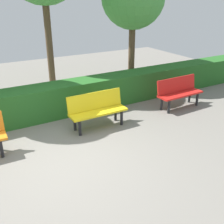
{
  "coord_description": "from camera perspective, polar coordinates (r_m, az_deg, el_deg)",
  "views": [
    {
      "loc": [
        1.35,
        4.52,
        3.05
      ],
      "look_at": [
        -1.52,
        -0.42,
        0.55
      ],
      "focal_mm": 43.38,
      "sensor_mm": 36.0,
      "label": 1
    }
  ],
  "objects": [
    {
      "name": "bench_yellow",
      "position": [
        6.61,
        -3.17,
        0.7
      ],
      "size": [
        1.44,
        0.46,
        0.86
      ],
      "rotation": [
        0.0,
        0.0,
        -0.0
      ],
      "color": "yellow",
      "rests_on": "ground_plane"
    },
    {
      "name": "ground_plane",
      "position": [
        5.62,
        -11.51,
        -9.79
      ],
      "size": [
        18.45,
        18.45,
        0.0
      ],
      "primitive_type": "plane",
      "color": "gray"
    },
    {
      "name": "bench_red",
      "position": [
        8.04,
        13.91,
        4.27
      ],
      "size": [
        1.43,
        0.49,
        0.86
      ],
      "rotation": [
        0.0,
        0.0,
        0.03
      ],
      "color": "red",
      "rests_on": "ground_plane"
    },
    {
      "name": "hedge_row",
      "position": [
        7.59,
        -8.26,
        3.17
      ],
      "size": [
        14.45,
        0.73,
        0.86
      ],
      "primitive_type": "cube",
      "color": "#266023",
      "rests_on": "ground_plane"
    }
  ]
}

